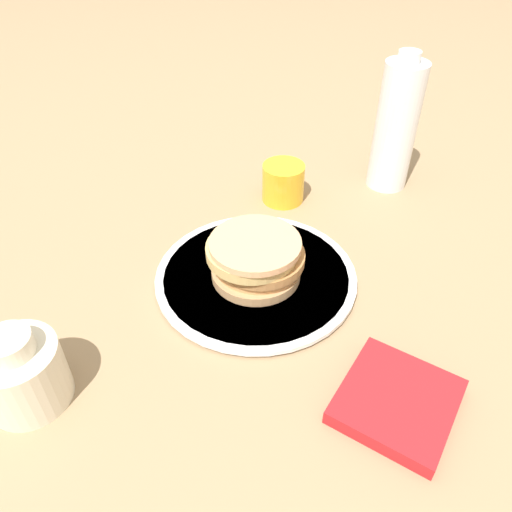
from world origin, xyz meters
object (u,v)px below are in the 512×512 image
Objects in this scene: cream_jug at (22,373)px; water_bottle_near at (396,127)px; plate at (256,276)px; pancake_stack at (256,257)px; juice_glass at (283,183)px.

water_bottle_near reaches higher than cream_jug.
pancake_stack is at bearing 132.13° from plate.
juice_glass is (0.10, -0.20, 0.03)m from plate.
juice_glass is at bearing -63.89° from plate.
water_bottle_near is (-0.12, -0.17, 0.08)m from juice_glass.
water_bottle_near reaches higher than pancake_stack.
juice_glass is 0.31× the size of water_bottle_near.
pancake_stack is 0.38m from water_bottle_near.
cream_jug is (0.08, 0.33, 0.04)m from plate.
cream_jug is at bearing 76.10° from plate.
juice_glass is at bearing -63.81° from pancake_stack.
plate is at bearing -103.90° from cream_jug.
water_bottle_near is (-0.02, -0.37, 0.07)m from pancake_stack.
pancake_stack is 1.90× the size of juice_glass.
pancake_stack reaches higher than plate.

